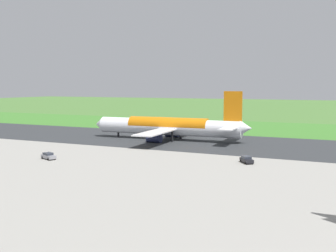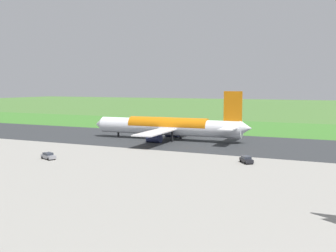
# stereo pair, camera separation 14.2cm
# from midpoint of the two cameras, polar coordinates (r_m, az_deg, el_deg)

# --- Properties ---
(ground_plane) EXTENTS (800.00, 800.00, 0.00)m
(ground_plane) POSITION_cam_midpoint_polar(r_m,az_deg,el_deg) (129.62, 0.95, -2.02)
(ground_plane) COLOR #477233
(runway_asphalt) EXTENTS (600.00, 41.26, 0.06)m
(runway_asphalt) POSITION_cam_midpoint_polar(r_m,az_deg,el_deg) (129.62, 0.95, -2.01)
(runway_asphalt) COLOR #2D3033
(runway_asphalt) RESTS_ON ground
(apron_concrete) EXTENTS (440.00, 110.00, 0.05)m
(apron_concrete) POSITION_cam_midpoint_polar(r_m,az_deg,el_deg) (76.63, -18.76, -7.75)
(apron_concrete) COLOR gray
(apron_concrete) RESTS_ON ground
(grass_verge_foreground) EXTENTS (600.00, 80.00, 0.04)m
(grass_verge_foreground) POSITION_cam_midpoint_polar(r_m,az_deg,el_deg) (164.79, 6.25, -0.39)
(grass_verge_foreground) COLOR #3C782B
(grass_verge_foreground) RESTS_ON ground
(airliner_main) EXTENTS (54.10, 44.22, 15.88)m
(airliner_main) POSITION_cam_midpoint_polar(r_m,az_deg,el_deg) (129.96, 0.12, -0.07)
(airliner_main) COLOR white
(airliner_main) RESTS_ON ground
(service_car_followme) EXTENTS (3.91, 4.46, 1.62)m
(service_car_followme) POSITION_cam_midpoint_polar(r_m,az_deg,el_deg) (93.18, 10.98, -4.66)
(service_car_followme) COLOR black
(service_car_followme) RESTS_ON ground
(service_car_ops) EXTENTS (4.57, 3.17, 1.62)m
(service_car_ops) POSITION_cam_midpoint_polar(r_m,az_deg,el_deg) (100.21, -16.55, -4.07)
(service_car_ops) COLOR gray
(service_car_ops) RESTS_ON ground
(no_stopping_sign) EXTENTS (0.60, 0.10, 2.35)m
(no_stopping_sign) POSITION_cam_midpoint_polar(r_m,az_deg,el_deg) (163.25, 7.41, 0.03)
(no_stopping_sign) COLOR slate
(no_stopping_sign) RESTS_ON ground
(traffic_cone_orange) EXTENTS (0.40, 0.40, 0.55)m
(traffic_cone_orange) POSITION_cam_midpoint_polar(r_m,az_deg,el_deg) (162.01, 5.76, -0.40)
(traffic_cone_orange) COLOR orange
(traffic_cone_orange) RESTS_ON ground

